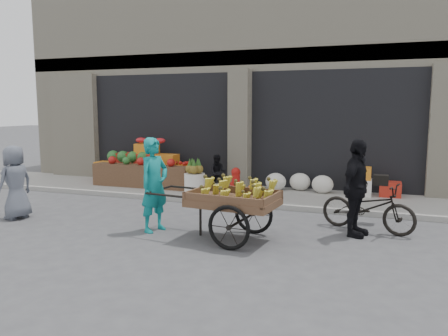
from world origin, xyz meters
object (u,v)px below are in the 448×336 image
(pineapple_bin, at_px, (195,183))
(bicycle, at_px, (368,207))
(vendor_woman, at_px, (154,185))
(cyclist, at_px, (356,188))
(banana_cart, at_px, (230,197))
(vendor_grey, at_px, (15,182))
(seated_person, at_px, (218,172))
(orange_bucket, at_px, (255,192))
(fire_hydrant, at_px, (236,181))

(pineapple_bin, bearing_deg, bicycle, -22.05)
(vendor_woman, xyz_separation_m, cyclist, (3.49, 0.88, -0.00))
(banana_cart, relative_size, vendor_grey, 1.71)
(banana_cart, bearing_deg, pineapple_bin, 129.60)
(pineapple_bin, xyz_separation_m, banana_cart, (1.97, -3.04, 0.38))
(seated_person, distance_m, vendor_woman, 3.58)
(cyclist, bearing_deg, banana_cart, 131.77)
(pineapple_bin, height_order, orange_bucket, pineapple_bin)
(pineapple_bin, distance_m, cyclist, 4.51)
(seated_person, xyz_separation_m, vendor_woman, (0.08, -3.57, 0.28))
(pineapple_bin, relative_size, fire_hydrant, 0.73)
(banana_cart, distance_m, vendor_grey, 4.59)
(fire_hydrant, relative_size, bicycle, 0.41)
(pineapple_bin, height_order, vendor_grey, vendor_grey)
(seated_person, bearing_deg, fire_hydrant, -52.88)
(pineapple_bin, height_order, banana_cart, banana_cart)
(fire_hydrant, bearing_deg, orange_bucket, -5.71)
(orange_bucket, xyz_separation_m, bicycle, (2.57, -1.59, 0.18))
(cyclist, bearing_deg, vendor_woman, 120.60)
(vendor_grey, xyz_separation_m, bicycle, (6.79, 1.41, -0.30))
(banana_cart, bearing_deg, orange_bucket, 103.79)
(orange_bucket, bearing_deg, bicycle, -31.74)
(orange_bucket, bearing_deg, fire_hydrant, 174.29)
(orange_bucket, height_order, vendor_woman, vendor_woman)
(seated_person, distance_m, banana_cart, 3.96)
(bicycle, bearing_deg, seated_person, 75.11)
(orange_bucket, relative_size, vendor_grey, 0.21)
(pineapple_bin, distance_m, vendor_grey, 4.08)
(seated_person, relative_size, banana_cart, 0.36)
(bicycle, bearing_deg, orange_bucket, 74.64)
(banana_cart, bearing_deg, fire_hydrant, 112.85)
(banana_cart, bearing_deg, bicycle, 38.21)
(bicycle, xyz_separation_m, cyclist, (-0.20, -0.40, 0.41))
(seated_person, xyz_separation_m, bicycle, (3.77, -2.29, -0.13))
(pineapple_bin, xyz_separation_m, cyclist, (3.97, -2.09, 0.49))
(vendor_grey, distance_m, bicycle, 6.95)
(orange_bucket, distance_m, cyclist, 3.15)
(banana_cart, distance_m, cyclist, 2.22)
(vendor_woman, bearing_deg, cyclist, -58.30)
(seated_person, bearing_deg, vendor_woman, -98.72)
(orange_bucket, relative_size, vendor_woman, 0.19)
(fire_hydrant, bearing_deg, vendor_grey, -140.68)
(orange_bucket, relative_size, banana_cart, 0.12)
(vendor_woman, bearing_deg, bicycle, -53.32)
(pineapple_bin, xyz_separation_m, seated_person, (0.40, 0.60, 0.21))
(vendor_grey, bearing_deg, fire_hydrant, 139.51)
(orange_bucket, bearing_deg, banana_cart, -82.91)
(seated_person, height_order, bicycle, seated_person)
(vendor_woman, relative_size, vendor_grey, 1.15)
(vendor_woman, bearing_deg, orange_bucket, -3.84)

